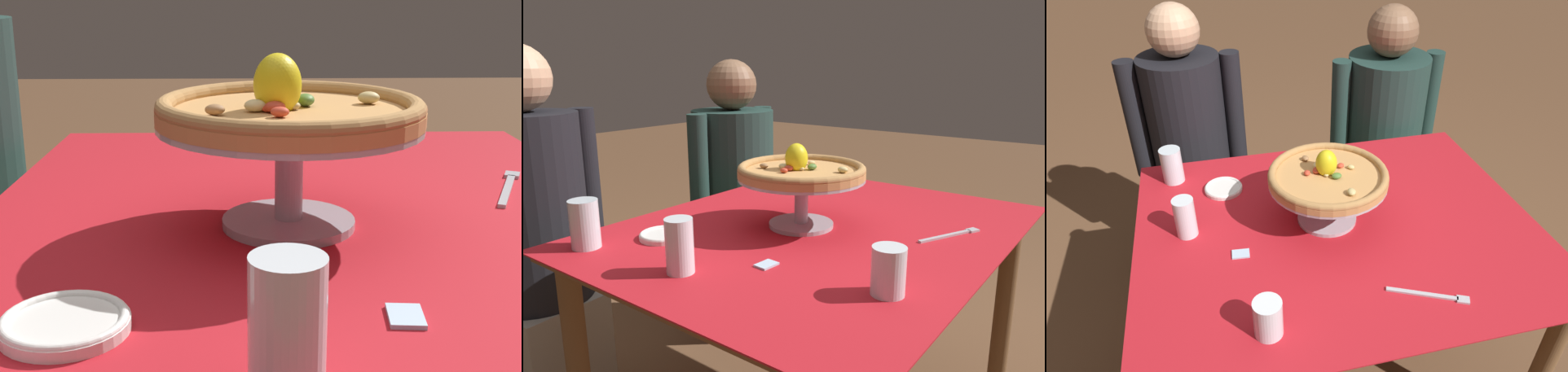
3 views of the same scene
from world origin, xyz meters
The scene contains 11 objects.
dining_table centered at (0.00, 0.00, 0.62)m, with size 1.22×0.98×0.72m.
pizza_stand centered at (-0.02, 0.04, 0.82)m, with size 0.36×0.36×0.15m.
pizza centered at (-0.02, 0.04, 0.89)m, with size 0.36×0.36×0.09m.
water_glass_front_left centered at (-0.28, -0.35, 0.77)m, with size 0.07×0.07×0.10m.
water_glass_side_left centered at (-0.45, 0.07, 0.78)m, with size 0.06×0.06×0.13m.
water_glass_back_left centered at (-0.49, 0.38, 0.78)m, with size 0.07×0.07×0.12m.
side_plate centered at (-0.33, 0.28, 0.73)m, with size 0.13×0.13×0.02m.
dinner_fork centered at (0.16, -0.34, 0.73)m, with size 0.20×0.10×0.01m.
sugar_packet centered at (-0.31, -0.06, 0.73)m, with size 0.05×0.04×0.01m, color silver.
diner_left centered at (-0.43, 0.77, 0.59)m, with size 0.48×0.33×1.24m.
diner_right centered at (0.43, 0.72, 0.58)m, with size 0.51×0.36×1.20m.
Camera 2 is at (-1.15, -0.74, 1.18)m, focal length 34.46 mm.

